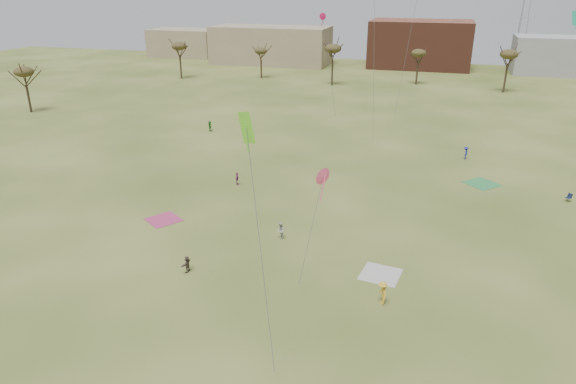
# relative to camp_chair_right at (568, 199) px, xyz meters

# --- Properties ---
(ground) EXTENTS (260.00, 260.00, 0.00)m
(ground) POSITION_rel_camp_chair_right_xyz_m (-25.35, -30.64, -0.26)
(ground) COLOR #3C4C17
(ground) RESTS_ON ground
(spectator_fore_c) EXTENTS (0.50, 1.30, 1.37)m
(spectator_fore_c) POSITION_rel_camp_chair_right_xyz_m (-32.13, -24.16, 0.42)
(spectator_fore_c) COLOR brown
(spectator_fore_c) RESTS_ON ground
(flyer_mid_b) EXTENTS (1.06, 1.32, 1.78)m
(flyer_mid_b) POSITION_rel_camp_chair_right_xyz_m (-16.67, -24.23, 0.63)
(flyer_mid_b) COLOR gold
(flyer_mid_b) RESTS_ON ground
(spectator_mid_d) EXTENTS (0.60, 0.93, 1.47)m
(spectator_mid_d) POSITION_rel_camp_chair_right_xyz_m (-35.30, -5.27, 0.48)
(spectator_mid_d) COLOR #933D7C
(spectator_mid_d) RESTS_ON ground
(spectator_mid_e) EXTENTS (0.92, 0.96, 1.56)m
(spectator_mid_e) POSITION_rel_camp_chair_right_xyz_m (-26.63, -16.63, 0.52)
(spectator_mid_e) COLOR #BBBBBB
(spectator_mid_e) RESTS_ON ground
(flyer_far_a) EXTENTS (1.10, 1.54, 1.60)m
(flyer_far_a) POSITION_rel_camp_chair_right_xyz_m (-47.69, 14.76, 0.54)
(flyer_far_a) COLOR #317B29
(flyer_far_a) RESTS_ON ground
(flyer_far_c) EXTENTS (0.77, 1.15, 1.65)m
(flyer_far_c) POSITION_rel_camp_chair_right_xyz_m (-10.09, 11.64, 0.57)
(flyer_far_c) COLOR navy
(flyer_far_c) RESTS_ON ground
(blanket_cream) EXTENTS (3.37, 3.37, 0.03)m
(blanket_cream) POSITION_rel_camp_chair_right_xyz_m (-17.22, -20.28, -0.26)
(blanket_cream) COLOR beige
(blanket_cream) RESTS_ON ground
(blanket_plum) EXTENTS (4.04, 4.04, 0.03)m
(blanket_plum) POSITION_rel_camp_chair_right_xyz_m (-38.76, -16.03, -0.26)
(blanket_plum) COLOR #B73869
(blanket_plum) RESTS_ON ground
(blanket_olive) EXTENTS (4.56, 4.56, 0.03)m
(blanket_olive) POSITION_rel_camp_chair_right_xyz_m (-8.44, 2.84, -0.26)
(blanket_olive) COLOR #338E4B
(blanket_olive) RESTS_ON ground
(camp_chair_right) EXTENTS (0.74, 0.74, 0.87)m
(camp_chair_right) POSITION_rel_camp_chair_right_xyz_m (0.00, 0.00, 0.00)
(camp_chair_right) COLOR #141D38
(camp_chair_right) RESTS_ON ground
(kites_aloft) EXTENTS (64.04, 70.18, 22.00)m
(kites_aloft) POSITION_rel_camp_chair_right_xyz_m (-23.04, 6.84, 16.20)
(kites_aloft) COLOR #9EE726
(kites_aloft) RESTS_ON ground
(tree_line) EXTENTS (117.44, 49.32, 8.91)m
(tree_line) POSITION_rel_camp_chair_right_xyz_m (-28.20, 48.48, 6.83)
(tree_line) COLOR #3A2B1E
(tree_line) RESTS_ON ground
(building_tan) EXTENTS (32.00, 14.00, 10.00)m
(building_tan) POSITION_rel_camp_chair_right_xyz_m (-60.35, 84.36, 4.74)
(building_tan) COLOR #937F60
(building_tan) RESTS_ON ground
(building_brick) EXTENTS (26.00, 16.00, 12.00)m
(building_brick) POSITION_rel_camp_chair_right_xyz_m (-20.35, 89.36, 5.74)
(building_brick) COLOR brown
(building_brick) RESTS_ON ground
(building_grey) EXTENTS (24.00, 12.00, 9.00)m
(building_grey) POSITION_rel_camp_chair_right_xyz_m (14.65, 87.36, 4.24)
(building_grey) COLOR gray
(building_grey) RESTS_ON ground
(building_tan_west) EXTENTS (20.00, 12.00, 8.00)m
(building_tan_west) POSITION_rel_camp_chair_right_xyz_m (-90.35, 91.36, 3.74)
(building_tan_west) COLOR #937F60
(building_tan_west) RESTS_ON ground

